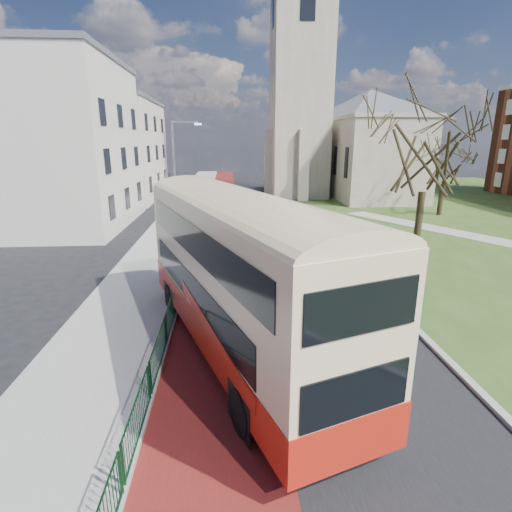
{
  "coord_description": "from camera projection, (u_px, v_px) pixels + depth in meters",
  "views": [
    {
      "loc": [
        -0.79,
        -11.59,
        6.78
      ],
      "look_at": [
        0.41,
        4.82,
        2.0
      ],
      "focal_mm": 28.0,
      "sensor_mm": 36.0,
      "label": 1
    }
  ],
  "objects": [
    {
      "name": "ground",
      "position": [
        254.0,
        356.0,
        13.04
      ],
      "size": [
        160.0,
        160.0,
        0.0
      ],
      "primitive_type": "plane",
      "color": "black",
      "rests_on": "ground"
    },
    {
      "name": "road_carriageway",
      "position": [
        256.0,
        227.0,
        32.3
      ],
      "size": [
        9.0,
        120.0,
        0.01
      ],
      "primitive_type": "cube",
      "color": "black",
      "rests_on": "ground"
    },
    {
      "name": "bus_lane",
      "position": [
        222.0,
        228.0,
        32.11
      ],
      "size": [
        3.4,
        120.0,
        0.01
      ],
      "primitive_type": "cube",
      "color": "#591414",
      "rests_on": "ground"
    },
    {
      "name": "pavement_west",
      "position": [
        175.0,
        228.0,
        31.83
      ],
      "size": [
        4.0,
        120.0,
        0.12
      ],
      "primitive_type": "cube",
      "color": "gray",
      "rests_on": "ground"
    },
    {
      "name": "kerb_west",
      "position": [
        200.0,
        227.0,
        31.97
      ],
      "size": [
        0.25,
        120.0,
        0.13
      ],
      "primitive_type": "cube",
      "color": "#999993",
      "rests_on": "ground"
    },
    {
      "name": "kerb_east",
      "position": [
        307.0,
        221.0,
        34.52
      ],
      "size": [
        0.25,
        80.0,
        0.13
      ],
      "primitive_type": "cube",
      "color": "#999993",
      "rests_on": "ground"
    },
    {
      "name": "pedestrian_railing",
      "position": [
        177.0,
        297.0,
        16.51
      ],
      "size": [
        0.07,
        24.0,
        1.12
      ],
      "color": "#0C361B",
      "rests_on": "ground"
    },
    {
      "name": "gothic_church",
      "position": [
        339.0,
        84.0,
        46.66
      ],
      "size": [
        16.38,
        18.0,
        40.0
      ],
      "color": "gray",
      "rests_on": "ground"
    },
    {
      "name": "street_block_near",
      "position": [
        57.0,
        144.0,
        31.32
      ],
      "size": [
        10.3,
        14.3,
        13.0
      ],
      "color": "beige",
      "rests_on": "ground"
    },
    {
      "name": "street_block_far",
      "position": [
        113.0,
        149.0,
        46.85
      ],
      "size": [
        10.3,
        16.3,
        11.5
      ],
      "color": "beige",
      "rests_on": "ground"
    },
    {
      "name": "streetlamp",
      "position": [
        177.0,
        172.0,
        28.7
      ],
      "size": [
        2.13,
        0.18,
        8.0
      ],
      "color": "gray",
      "rests_on": "pavement_west"
    },
    {
      "name": "bus",
      "position": [
        237.0,
        268.0,
        12.58
      ],
      "size": [
        6.79,
        12.46,
        5.11
      ],
      "rotation": [
        0.0,
        0.0,
        0.34
      ],
      "color": "#B01D10",
      "rests_on": "ground"
    },
    {
      "name": "winter_tree_near",
      "position": [
        429.0,
        135.0,
        21.68
      ],
      "size": [
        8.0,
        8.0,
        10.14
      ],
      "rotation": [
        0.0,
        0.0,
        0.18
      ],
      "color": "#312918",
      "rests_on": "grass_green"
    },
    {
      "name": "winter_tree_far",
      "position": [
        446.0,
        160.0,
        36.2
      ],
      "size": [
        5.98,
        5.98,
        7.33
      ],
      "rotation": [
        0.0,
        0.0,
        -0.23
      ],
      "color": "#2F2717",
      "rests_on": "grass_green"
    },
    {
      "name": "litter_bin",
      "position": [
        416.0,
        272.0,
        19.5
      ],
      "size": [
        0.89,
        0.89,
        1.08
      ],
      "rotation": [
        0.0,
        0.0,
        0.42
      ],
      "color": "black",
      "rests_on": "grass_green"
    }
  ]
}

